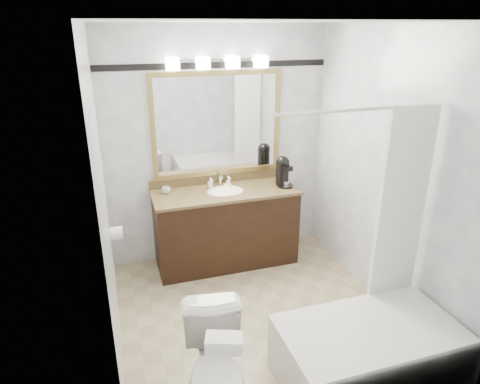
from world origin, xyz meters
The scene contains 14 objects.
room centered at (0.00, 0.00, 1.25)m, with size 2.42×2.62×2.52m.
vanity centered at (0.00, 1.02, 0.44)m, with size 1.53×0.58×0.97m.
mirror centered at (0.00, 1.28, 1.50)m, with size 1.40×0.04×1.10m.
vanity_light_bar centered at (0.00, 1.23, 2.13)m, with size 1.02×0.14×0.12m.
accent_stripe centered at (0.00, 1.29, 2.10)m, with size 2.40×0.01×0.06m, color black.
bathtub centered at (0.55, -0.90, 0.28)m, with size 1.30×0.75×1.96m.
tp_roll centered at (-1.14, 0.66, 0.70)m, with size 0.12×0.12×0.11m, color white.
toilet centered at (-0.62, -0.92, 0.37)m, with size 0.41×0.72×0.74m, color white.
tissue_box centered at (-0.62, -1.12, 0.78)m, with size 0.21×0.12×0.09m, color white.
coffee_maker centered at (0.64, 0.99, 1.02)m, with size 0.17×0.21×0.33m.
cup_left centered at (-0.60, 1.14, 0.88)m, with size 0.09×0.09×0.07m, color white.
soap_bottle_a centered at (-0.13, 1.15, 0.90)m, with size 0.04×0.05×0.10m, color white.
soap_bottle_b centered at (0.08, 1.18, 0.89)m, with size 0.06×0.06×0.07m, color white.
soap_bar centered at (0.06, 1.13, 0.86)m, with size 0.08×0.05×0.02m, color beige.
Camera 1 is at (-1.13, -3.01, 2.48)m, focal length 32.00 mm.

